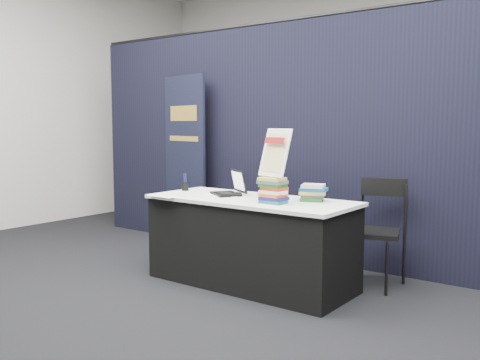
% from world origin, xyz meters
% --- Properties ---
extents(floor, '(8.00, 8.00, 0.00)m').
position_xyz_m(floor, '(0.00, 0.00, 0.00)').
color(floor, black).
rests_on(floor, ground).
extents(wall_back, '(8.00, 0.02, 3.50)m').
position_xyz_m(wall_back, '(0.00, 4.00, 1.75)').
color(wall_back, beige).
rests_on(wall_back, floor).
extents(drape_partition, '(6.00, 0.08, 2.40)m').
position_xyz_m(drape_partition, '(0.00, 1.60, 1.20)').
color(drape_partition, black).
rests_on(drape_partition, floor).
extents(display_table, '(1.80, 0.75, 0.75)m').
position_xyz_m(display_table, '(0.00, 0.55, 0.38)').
color(display_table, black).
rests_on(display_table, floor).
extents(laptop, '(0.36, 0.37, 0.22)m').
position_xyz_m(laptop, '(-0.29, 0.62, 0.80)').
color(laptop, black).
rests_on(laptop, display_table).
extents(mouse, '(0.11, 0.14, 0.04)m').
position_xyz_m(mouse, '(-0.19, 0.59, 0.77)').
color(mouse, black).
rests_on(mouse, display_table).
extents(brochure_left, '(0.37, 0.30, 0.00)m').
position_xyz_m(brochure_left, '(-0.62, 0.38, 0.75)').
color(brochure_left, silver).
rests_on(brochure_left, display_table).
extents(brochure_mid, '(0.29, 0.20, 0.00)m').
position_xyz_m(brochure_mid, '(-0.68, 0.22, 0.75)').
color(brochure_mid, white).
rests_on(brochure_mid, display_table).
extents(brochure_right, '(0.40, 0.35, 0.00)m').
position_xyz_m(brochure_right, '(-0.33, 0.56, 0.75)').
color(brochure_right, white).
rests_on(brochure_right, display_table).
extents(pen_cup, '(0.08, 0.08, 0.08)m').
position_xyz_m(pen_cup, '(-0.80, 0.60, 0.79)').
color(pen_cup, black).
rests_on(pen_cup, display_table).
extents(book_stack_tall, '(0.20, 0.16, 0.21)m').
position_xyz_m(book_stack_tall, '(0.31, 0.43, 0.85)').
color(book_stack_tall, '#185D5E').
rests_on(book_stack_tall, display_table).
extents(book_stack_short, '(0.24, 0.21, 0.14)m').
position_xyz_m(book_stack_short, '(0.50, 0.72, 0.82)').
color(book_stack_short, '#1A621D').
rests_on(book_stack_short, display_table).
extents(info_sign, '(0.31, 0.19, 0.40)m').
position_xyz_m(info_sign, '(0.31, 0.46, 1.15)').
color(info_sign, black).
rests_on(info_sign, book_stack_tall).
extents(pullup_banner, '(0.82, 0.28, 1.94)m').
position_xyz_m(pullup_banner, '(-1.62, 1.48, 0.86)').
color(pullup_banner, black).
rests_on(pullup_banner, floor).
extents(stacking_chair, '(0.52, 0.53, 0.91)m').
position_xyz_m(stacking_chair, '(0.86, 1.19, 0.51)').
color(stacking_chair, black).
rests_on(stacking_chair, floor).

